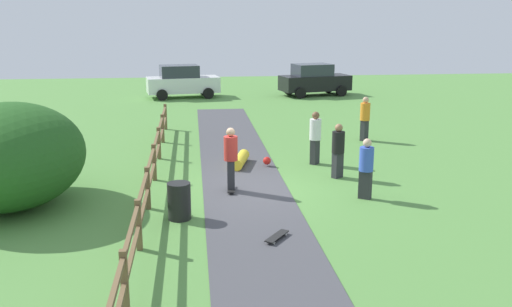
# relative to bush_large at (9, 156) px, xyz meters

# --- Properties ---
(ground_plane) EXTENTS (60.00, 60.00, 0.00)m
(ground_plane) POSITION_rel_bush_large_xyz_m (6.06, 0.67, -1.34)
(ground_plane) COLOR #568E42
(asphalt_path) EXTENTS (2.40, 28.00, 0.02)m
(asphalt_path) POSITION_rel_bush_large_xyz_m (6.06, 0.67, -1.33)
(asphalt_path) COLOR #47474C
(asphalt_path) RESTS_ON ground_plane
(wooden_fence) EXTENTS (0.12, 18.12, 1.10)m
(wooden_fence) POSITION_rel_bush_large_xyz_m (3.46, 0.67, -0.67)
(wooden_fence) COLOR brown
(wooden_fence) RESTS_ON ground_plane
(bush_large) EXTENTS (3.72, 4.46, 2.67)m
(bush_large) POSITION_rel_bush_large_xyz_m (0.00, 0.00, 0.00)
(bush_large) COLOR #23561E
(bush_large) RESTS_ON ground_plane
(trash_bin) EXTENTS (0.56, 0.56, 0.90)m
(trash_bin) POSITION_rel_bush_large_xyz_m (4.26, -1.43, -0.89)
(trash_bin) COLOR black
(trash_bin) RESTS_ON ground_plane
(skater_riding) EXTENTS (0.41, 0.81, 1.79)m
(skater_riding) POSITION_rel_bush_large_xyz_m (5.65, 0.59, -0.32)
(skater_riding) COLOR black
(skater_riding) RESTS_ON asphalt_path
(skater_fallen) EXTENTS (1.33, 1.54, 0.36)m
(skater_fallen) POSITION_rel_bush_large_xyz_m (6.21, 3.29, -1.14)
(skater_fallen) COLOR yellow
(skater_fallen) RESTS_ON asphalt_path
(skateboard_loose) EXTENTS (0.63, 0.76, 0.08)m
(skateboard_loose) POSITION_rel_bush_large_xyz_m (6.40, -3.00, -1.25)
(skateboard_loose) COLOR black
(skateboard_loose) RESTS_ON asphalt_path
(bystander_blue) EXTENTS (0.53, 0.53, 1.64)m
(bystander_blue) POSITION_rel_bush_large_xyz_m (9.17, -0.43, -0.44)
(bystander_blue) COLOR #2D2D33
(bystander_blue) RESTS_ON ground_plane
(bystander_white) EXTENTS (0.54, 0.54, 1.75)m
(bystander_white) POSITION_rel_bush_large_xyz_m (8.60, 3.27, -0.37)
(bystander_white) COLOR #2D2D33
(bystander_white) RESTS_ON ground_plane
(bystander_black) EXTENTS (0.53, 0.53, 1.66)m
(bystander_black) POSITION_rel_bush_large_xyz_m (8.93, 1.61, -0.43)
(bystander_black) COLOR #2D2D33
(bystander_black) RESTS_ON ground_plane
(bystander_orange) EXTENTS (0.54, 0.54, 1.72)m
(bystander_orange) POSITION_rel_bush_large_xyz_m (11.28, 6.55, -0.39)
(bystander_orange) COLOR #2D2D33
(bystander_orange) RESTS_ON ground_plane
(parked_car_white) EXTENTS (4.41, 2.49, 1.92)m
(parked_car_white) POSITION_rel_bush_large_xyz_m (4.04, 19.27, -0.38)
(parked_car_white) COLOR silver
(parked_car_white) RESTS_ON ground_plane
(parked_car_black) EXTENTS (4.48, 2.70, 1.92)m
(parked_car_black) POSITION_rel_bush_large_xyz_m (12.02, 19.27, -0.38)
(parked_car_black) COLOR black
(parked_car_black) RESTS_ON ground_plane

